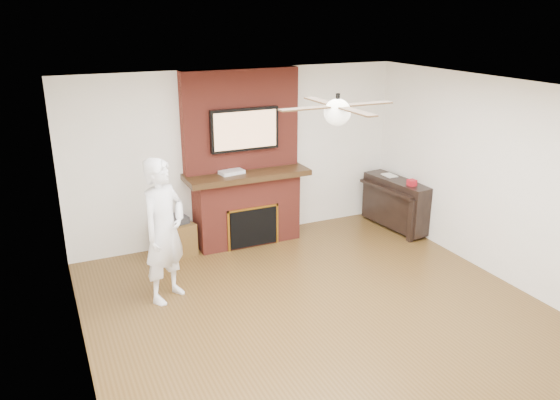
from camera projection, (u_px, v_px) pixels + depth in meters
name	position (u px, v px, depth m)	size (l,w,h in m)	color
room_shell	(334.00, 216.00, 5.59)	(5.36, 5.86, 2.86)	#4F3517
fireplace	(245.00, 176.00, 7.86)	(1.78, 0.64, 2.50)	maroon
tv	(245.00, 130.00, 7.60)	(1.00, 0.08, 0.60)	black
ceiling_fan	(337.00, 111.00, 5.24)	(1.21, 1.21, 0.31)	black
person	(164.00, 231.00, 6.25)	(0.63, 0.42, 1.72)	white
side_table	(174.00, 237.00, 7.61)	(0.58, 0.58, 0.56)	#533817
piano	(396.00, 202.00, 8.49)	(0.58, 1.25, 0.88)	black
cable_box	(232.00, 172.00, 7.65)	(0.34, 0.19, 0.05)	silver
candle_orange	(243.00, 243.00, 7.90)	(0.07, 0.07, 0.14)	#CB5617
candle_cream	(258.00, 238.00, 8.09)	(0.08, 0.08, 0.11)	beige
candle_blue	(268.00, 240.00, 8.09)	(0.06, 0.06, 0.07)	#2F648F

